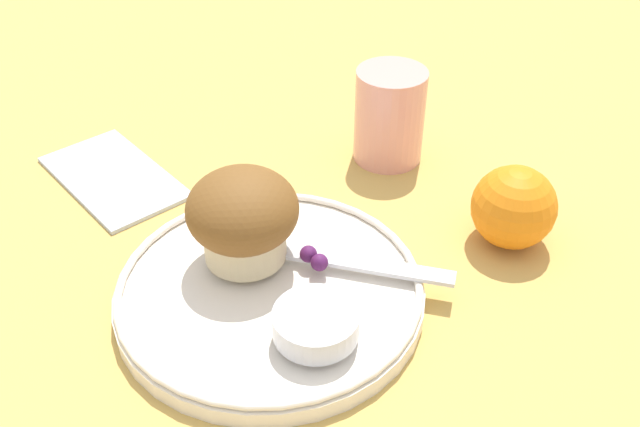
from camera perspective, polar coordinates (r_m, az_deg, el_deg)
name	(u,v)px	position (r m, az deg, el deg)	size (l,w,h in m)	color
ground_plane	(283,283)	(0.56, -2.95, -5.61)	(3.00, 3.00, 0.00)	tan
plate	(270,291)	(0.54, -4.02, -6.17)	(0.23, 0.23, 0.02)	silver
muffin	(243,217)	(0.53, -6.18, -0.25)	(0.08, 0.08, 0.07)	beige
cream_ramekin	(316,322)	(0.48, -0.34, -8.70)	(0.06, 0.06, 0.02)	silver
berry_pair	(314,258)	(0.54, -0.50, -3.59)	(0.03, 0.01, 0.01)	#4C194C
butter_knife	(340,260)	(0.54, 1.64, -3.78)	(0.15, 0.11, 0.00)	silver
orange_fruit	(514,207)	(0.59, 15.23, 0.50)	(0.07, 0.07, 0.07)	orange
juice_glass	(390,116)	(0.68, 5.59, 7.80)	(0.07, 0.07, 0.09)	#E5998C
folded_napkin	(113,175)	(0.69, -16.22, 2.94)	(0.15, 0.08, 0.01)	#B2BCCC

